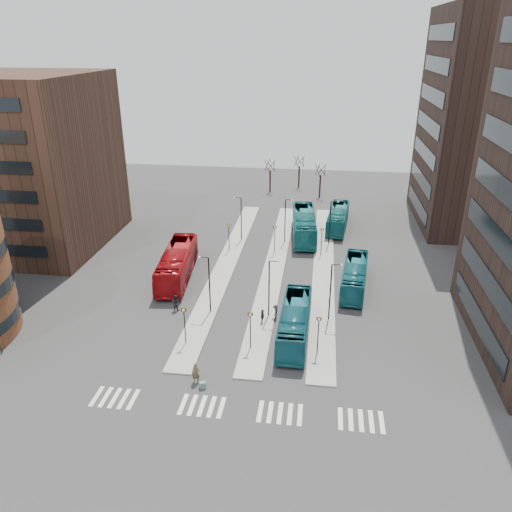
# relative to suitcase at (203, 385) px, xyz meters

# --- Properties ---
(ground) EXTENTS (160.00, 160.00, 0.00)m
(ground) POSITION_rel_suitcase_xyz_m (1.43, -6.09, -0.29)
(ground) COLOR #2C2C2E
(ground) RESTS_ON ground
(island_left) EXTENTS (2.50, 45.00, 0.15)m
(island_left) POSITION_rel_suitcase_xyz_m (-2.57, 23.91, -0.21)
(island_left) COLOR gray
(island_left) RESTS_ON ground
(island_mid) EXTENTS (2.50, 45.00, 0.15)m
(island_mid) POSITION_rel_suitcase_xyz_m (3.43, 23.91, -0.21)
(island_mid) COLOR gray
(island_mid) RESTS_ON ground
(island_right) EXTENTS (2.50, 45.00, 0.15)m
(island_right) POSITION_rel_suitcase_xyz_m (9.43, 23.91, -0.21)
(island_right) COLOR gray
(island_right) RESTS_ON ground
(suitcase) EXTENTS (0.57, 0.52, 0.58)m
(suitcase) POSITION_rel_suitcase_xyz_m (0.00, 0.00, 0.00)
(suitcase) COLOR navy
(suitcase) RESTS_ON ground
(red_bus) EXTENTS (4.16, 12.95, 3.54)m
(red_bus) POSITION_rel_suitcase_xyz_m (-7.54, 19.45, 1.48)
(red_bus) COLOR #9A0B10
(red_bus) RESTS_ON ground
(teal_bus_a) EXTENTS (2.80, 11.09, 3.08)m
(teal_bus_a) POSITION_rel_suitcase_xyz_m (6.83, 8.65, 1.25)
(teal_bus_a) COLOR #135663
(teal_bus_a) RESTS_ON ground
(teal_bus_b) EXTENTS (3.95, 12.99, 3.56)m
(teal_bus_b) POSITION_rel_suitcase_xyz_m (6.53, 34.45, 1.49)
(teal_bus_b) COLOR #156469
(teal_bus_b) RESTS_ON ground
(teal_bus_c) EXTENTS (3.61, 10.75, 2.94)m
(teal_bus_c) POSITION_rel_suitcase_xyz_m (12.84, 19.41, 1.18)
(teal_bus_c) COLOR #15606B
(teal_bus_c) RESTS_ON ground
(teal_bus_d) EXTENTS (3.63, 11.08, 3.03)m
(teal_bus_d) POSITION_rel_suitcase_xyz_m (11.31, 38.70, 1.23)
(teal_bus_d) COLOR #166A70
(teal_bus_d) RESTS_ON ground
(traveller) EXTENTS (0.68, 0.46, 1.81)m
(traveller) POSITION_rel_suitcase_xyz_m (-0.69, 0.63, 0.62)
(traveller) COLOR #4D462E
(traveller) RESTS_ON ground
(commuter_a) EXTENTS (0.96, 0.83, 1.72)m
(commuter_a) POSITION_rel_suitcase_xyz_m (-5.63, 11.93, 0.57)
(commuter_a) COLOR black
(commuter_a) RESTS_ON ground
(commuter_b) EXTENTS (0.47, 0.94, 1.55)m
(commuter_b) POSITION_rel_suitcase_xyz_m (3.57, 10.46, 0.49)
(commuter_b) COLOR black
(commuter_b) RESTS_ON ground
(commuter_c) EXTENTS (0.56, 0.96, 1.48)m
(commuter_c) POSITION_rel_suitcase_xyz_m (4.73, 11.63, 0.45)
(commuter_c) COLOR black
(commuter_c) RESTS_ON ground
(crosswalk_stripes) EXTENTS (22.35, 2.40, 0.01)m
(crosswalk_stripes) POSITION_rel_suitcase_xyz_m (3.18, -2.09, -0.28)
(crosswalk_stripes) COLOR silver
(crosswalk_stripes) RESTS_ON ground
(office_block) EXTENTS (25.00, 20.12, 22.00)m
(office_block) POSITION_rel_suitcase_xyz_m (-32.57, 27.89, 10.71)
(office_block) COLOR #3F281D
(office_block) RESTS_ON ground
(tower_far) EXTENTS (20.12, 20.00, 30.00)m
(tower_far) POSITION_rel_suitcase_xyz_m (33.41, 43.91, 14.71)
(tower_far) COLOR black
(tower_far) RESTS_ON ground
(sign_poles) EXTENTS (12.45, 22.12, 3.65)m
(sign_poles) POSITION_rel_suitcase_xyz_m (3.03, 16.91, 2.12)
(sign_poles) COLOR black
(sign_poles) RESTS_ON ground
(lamp_posts) EXTENTS (14.04, 20.24, 6.12)m
(lamp_posts) POSITION_rel_suitcase_xyz_m (4.07, 21.91, 3.29)
(lamp_posts) COLOR black
(lamp_posts) RESTS_ON ground
(bare_trees) EXTENTS (10.97, 8.14, 5.90)m
(bare_trees) POSITION_rel_suitcase_xyz_m (4.10, 56.57, 2.44)
(bare_trees) COLOR black
(bare_trees) RESTS_ON ground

